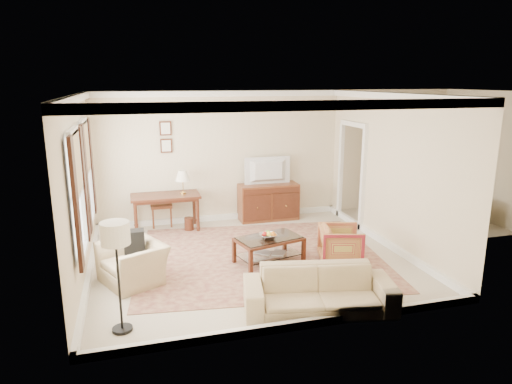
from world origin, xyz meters
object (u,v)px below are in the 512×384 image
coffee_table (269,243)px  striped_armchair (341,243)px  tv (269,162)px  sofa (319,283)px  sideboard (268,202)px  club_armchair (133,256)px  writing_desk (166,200)px

coffee_table → striped_armchair: 1.25m
tv → sofa: bearing=82.2°
sideboard → striped_armchair: sideboard is taller
tv → coffee_table: bearing=73.1°
club_armchair → sofa: size_ratio=0.47×
tv → sideboard: bearing=-90.0°
writing_desk → sideboard: (2.32, 0.17, -0.25)m
writing_desk → club_armchair: size_ratio=1.46×
striped_armchair → tv: bearing=25.3°
coffee_table → sofa: (0.17, -1.81, 0.04)m
tv → coffee_table: tv is taller
coffee_table → striped_armchair: size_ratio=1.73×
writing_desk → coffee_table: 2.81m
club_armchair → sideboard: bearing=105.3°
tv → striped_armchair: (0.47, -2.76, -0.97)m
sideboard → tv: (0.00, -0.02, 0.92)m
coffee_table → striped_armchair: bearing=-14.2°
sideboard → coffee_table: sideboard is taller
writing_desk → sideboard: size_ratio=1.06×
tv → striped_armchair: tv is taller
coffee_table → striped_armchair: striped_armchair is taller
sofa → sideboard: bearing=93.6°
writing_desk → tv: tv is taller
sideboard → striped_armchair: size_ratio=1.87×
writing_desk → coffee_table: writing_desk is taller
striped_armchair → club_armchair: bearing=103.4°
striped_armchair → sofa: size_ratio=0.35×
sofa → writing_desk: bearing=124.2°
sideboard → striped_armchair: 2.82m
sideboard → striped_armchair: (0.47, -2.78, -0.05)m
coffee_table → club_armchair: bearing=-176.0°
tv → coffee_table: (-0.75, -2.46, -0.97)m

